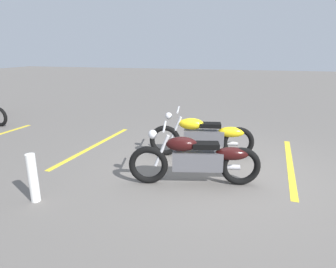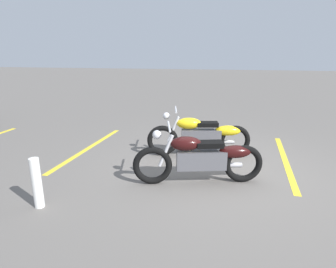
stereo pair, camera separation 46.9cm
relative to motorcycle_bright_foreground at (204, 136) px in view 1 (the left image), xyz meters
name	(u,v)px [view 1 (the left image)]	position (x,y,z in m)	size (l,w,h in m)	color
ground_plane	(220,171)	(-0.44, 0.70, -0.46)	(60.00, 60.00, 0.00)	#66605B
motorcycle_bright_foreground	(204,136)	(0.00, 0.00, 0.00)	(2.21, 0.73, 1.04)	black
motorcycle_dark_foreground	(198,159)	(-0.11, 1.37, 0.00)	(2.19, 0.79, 1.04)	black
bollard_post	(33,178)	(2.16, 2.61, -0.08)	(0.14, 0.14, 0.76)	white
parking_stripe_near	(290,164)	(-1.76, -0.02, -0.46)	(3.20, 0.12, 0.01)	yellow
parking_stripe_mid	(94,146)	(2.63, 0.02, -0.46)	(3.20, 0.12, 0.01)	yellow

